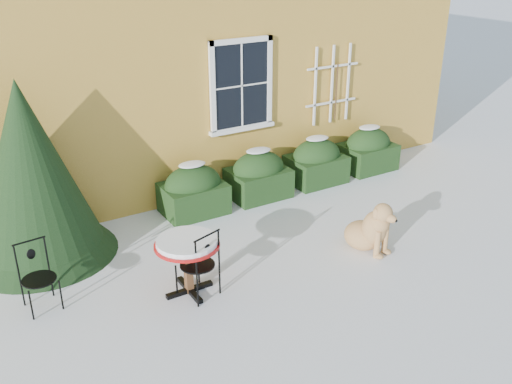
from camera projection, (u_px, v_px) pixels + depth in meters
ground at (293, 275)px, 7.98m from camera, size 80.00×80.00×0.00m
hedge_row at (288, 169)px, 10.59m from camera, size 4.95×0.80×0.91m
evergreen_shrub at (33, 188)px, 8.11m from camera, size 2.18×2.18×2.64m
bistro_table at (187, 249)px, 7.35m from camera, size 0.85×0.85×0.79m
patio_chair_near at (200, 264)px, 7.34m from camera, size 0.54×0.53×0.96m
patio_chair_far at (38, 276)px, 7.14m from camera, size 0.43×0.43×0.89m
dog at (371, 230)px, 8.50m from camera, size 0.64×0.96×0.85m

